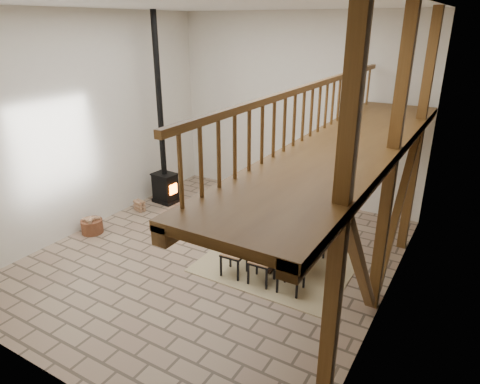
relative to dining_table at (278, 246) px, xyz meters
The scene contains 7 objects.
ground 1.42m from the dining_table, 162.57° to the right, with size 8.00×8.00×0.00m, color #907960.
room_shell 2.65m from the dining_table, 105.11° to the right, with size 7.02×8.02×5.01m.
rug 0.39m from the dining_table, 87.22° to the right, with size 3.00×2.50×0.02m, color tan.
dining_table is the anchor object (origin of this frame).
wood_stove 4.44m from the dining_table, 161.55° to the left, with size 0.69×0.55×5.00m.
log_basket 4.56m from the dining_table, 167.40° to the right, with size 0.51×0.51×0.42m.
log_stack 4.39m from the dining_table, behind, with size 0.34×0.27×0.30m.
Camera 1 is at (4.58, -6.69, 4.70)m, focal length 32.00 mm.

